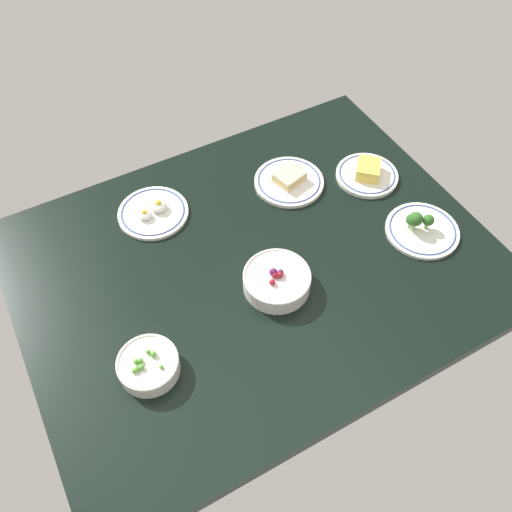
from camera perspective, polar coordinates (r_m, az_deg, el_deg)
dining_table at (r=151.01cm, az=0.00°, el=-0.92°), size 128.80×99.81×4.00cm
bowl_peas at (r=132.52cm, az=-11.33°, el=-11.28°), size 14.88×14.88×5.90cm
bowl_berries at (r=142.16cm, az=2.22°, el=-2.59°), size 18.07×18.07×7.01cm
plate_broccoli at (r=161.96cm, az=17.13°, el=2.84°), size 21.16×21.16×7.55cm
plate_cheese at (r=173.59cm, az=11.71°, el=8.56°), size 19.41×19.41×5.26cm
plate_eggs at (r=162.44cm, az=-10.85°, el=4.61°), size 20.91×20.91×4.62cm
plate_sandwich at (r=168.55cm, az=3.52°, el=7.99°), size 21.61×21.61×4.43cm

